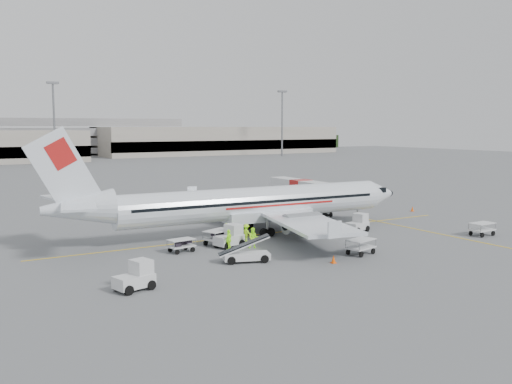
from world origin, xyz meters
TOP-DOWN VIEW (x-y plane):
  - ground at (0.00, 0.00)m, footprint 360.00×360.00m
  - stripe_lead at (0.00, 0.00)m, footprint 44.00×0.20m
  - stripe_cross at (14.00, -8.00)m, footprint 0.20×20.00m
  - terminal_east at (70.00, 145.00)m, footprint 90.00×26.00m
  - parking_garage at (25.00, 160.00)m, footprint 62.00×24.00m
  - treeline at (0.00, 175.00)m, footprint 300.00×3.00m
  - mast_center at (5.00, 118.00)m, footprint 3.20×1.20m
  - mast_east at (80.00, 118.00)m, footprint 3.20×1.20m
  - aircraft at (-0.72, 0.75)m, footprint 37.33×29.87m
  - jet_bridge at (11.18, 10.12)m, footprint 2.93×14.58m
  - belt_loader at (-7.39, -8.89)m, footprint 4.96×3.14m
  - tug_fore at (8.09, -3.67)m, footprint 2.49×1.76m
  - tug_mid at (-5.99, -3.51)m, footprint 2.72×1.96m
  - tug_aft at (-17.17, -11.83)m, footprint 2.68×1.93m
  - cart_loaded_a at (-10.25, -3.29)m, footprint 2.25×1.52m
  - cart_loaded_b at (-6.38, -2.27)m, footprint 2.91×2.35m
  - cart_empty_a at (1.70, -11.43)m, footprint 2.67×1.96m
  - cart_empty_b at (16.74, -11.26)m, footprint 2.42×1.50m
  - cone_nose at (22.67, 3.13)m, footprint 0.38×0.38m
  - cone_port at (5.00, 19.73)m, footprint 0.40×0.40m
  - cone_stbd at (-1.99, -12.61)m, footprint 0.37×0.37m
  - crew_a at (-5.08, -1.50)m, footprint 0.72×0.70m
  - crew_b at (-4.48, -5.04)m, footprint 1.07×1.01m
  - crew_c at (-3.59, -2.31)m, footprint 0.93×1.17m
  - crew_d at (-6.52, -4.50)m, footprint 1.04×0.95m

SIDE VIEW (x-z plane):
  - ground at x=0.00m, z-range 0.00..0.00m
  - stripe_lead at x=0.00m, z-range 0.00..0.01m
  - stripe_cross at x=14.00m, z-range 0.00..0.01m
  - cone_stbd at x=-1.99m, z-range 0.00..0.61m
  - cone_nose at x=22.67m, z-range 0.00..0.62m
  - cone_port at x=5.00m, z-range 0.00..0.66m
  - cart_loaded_a at x=-10.25m, z-range 0.00..1.09m
  - cart_empty_b at x=16.74m, z-range 0.00..1.24m
  - cart_empty_a at x=1.70m, z-range 0.00..1.25m
  - cart_loaded_b at x=-6.38m, z-range 0.00..1.32m
  - crew_c at x=-3.59m, z-range 0.00..1.59m
  - crew_a at x=-5.08m, z-range 0.00..1.67m
  - crew_d at x=-6.52m, z-range 0.00..1.71m
  - tug_fore at x=8.09m, z-range 0.00..1.75m
  - crew_b at x=-4.48m, z-range 0.00..1.75m
  - tug_aft at x=-17.17m, z-range 0.00..1.86m
  - tug_mid at x=-5.99m, z-range 0.00..1.89m
  - belt_loader at x=-7.39m, z-range 0.00..2.52m
  - jet_bridge at x=11.18m, z-range 0.00..3.82m
  - treeline at x=0.00m, z-range 0.00..6.00m
  - aircraft at x=-0.72m, z-range 0.00..9.96m
  - terminal_east at x=70.00m, z-range 0.00..10.00m
  - parking_garage at x=25.00m, z-range 0.00..14.00m
  - mast_center at x=5.00m, z-range 0.00..22.00m
  - mast_east at x=80.00m, z-range 0.00..22.00m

